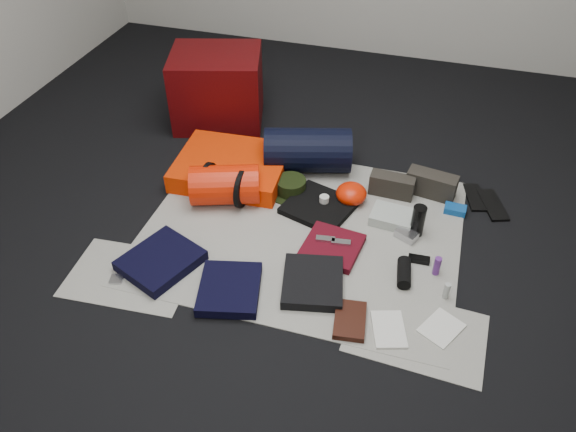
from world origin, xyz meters
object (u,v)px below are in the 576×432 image
(water_bottle, at_px, (418,221))
(red_cabinet, at_px, (218,88))
(sleeping_pad, at_px, (232,167))
(paperback_book, at_px, (350,320))
(compact_camera, at_px, (406,235))
(stuff_sack, at_px, (225,185))
(navy_duffel, at_px, (307,150))

(water_bottle, bearing_deg, red_cabinet, 150.89)
(sleeping_pad, bearing_deg, paperback_book, -44.67)
(red_cabinet, xyz_separation_m, compact_camera, (1.35, -0.83, -0.20))
(stuff_sack, distance_m, compact_camera, 1.00)
(sleeping_pad, bearing_deg, red_cabinet, 118.13)
(sleeping_pad, bearing_deg, water_bottle, -10.76)
(red_cabinet, distance_m, paperback_book, 1.88)
(water_bottle, distance_m, paperback_book, 0.70)
(water_bottle, distance_m, compact_camera, 0.09)
(red_cabinet, bearing_deg, sleeping_pad, -77.82)
(red_cabinet, relative_size, stuff_sack, 1.52)
(water_bottle, relative_size, paperback_book, 0.83)
(sleeping_pad, xyz_separation_m, navy_duffel, (0.40, 0.18, 0.07))
(compact_camera, distance_m, paperback_book, 0.64)
(navy_duffel, distance_m, water_bottle, 0.79)
(sleeping_pad, xyz_separation_m, compact_camera, (1.05, -0.26, -0.03))
(stuff_sack, distance_m, paperback_book, 1.05)
(stuff_sack, relative_size, water_bottle, 2.13)
(compact_camera, bearing_deg, red_cabinet, 173.70)
(sleeping_pad, relative_size, paperback_book, 2.96)
(stuff_sack, height_order, compact_camera, stuff_sack)
(navy_duffel, bearing_deg, stuff_sack, -145.92)
(stuff_sack, xyz_separation_m, navy_duffel, (0.35, 0.42, 0.02))
(red_cabinet, height_order, water_bottle, red_cabinet)
(stuff_sack, xyz_separation_m, paperback_book, (0.83, -0.64, -0.09))
(sleeping_pad, height_order, stuff_sack, stuff_sack)
(stuff_sack, xyz_separation_m, water_bottle, (1.04, 0.03, -0.02))
(red_cabinet, xyz_separation_m, sleeping_pad, (0.30, -0.57, -0.17))
(sleeping_pad, distance_m, paperback_book, 1.24)
(compact_camera, bearing_deg, stuff_sack, -156.18)
(water_bottle, xyz_separation_m, compact_camera, (-0.04, -0.05, -0.06))
(navy_duffel, distance_m, compact_camera, 0.79)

